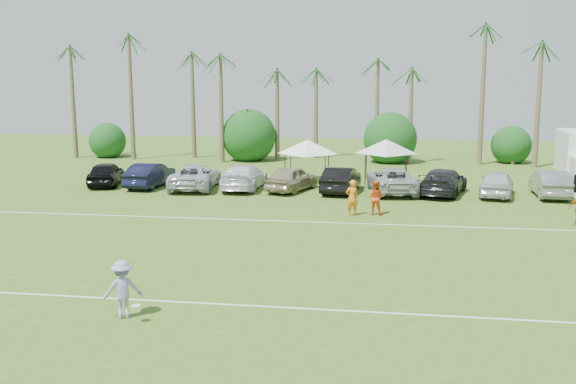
# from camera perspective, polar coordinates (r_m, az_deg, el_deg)

# --- Properties ---
(ground) EXTENTS (120.00, 120.00, 0.00)m
(ground) POSITION_cam_1_polar(r_m,az_deg,el_deg) (18.66, -9.53, -11.79)
(ground) COLOR #3F5F1C
(ground) RESTS_ON ground
(field_lines) EXTENTS (80.00, 12.10, 0.01)m
(field_lines) POSITION_cam_1_polar(r_m,az_deg,el_deg) (25.98, -4.05, -5.39)
(field_lines) COLOR white
(field_lines) RESTS_ON ground
(palm_tree_0) EXTENTS (2.40, 2.40, 8.90)m
(palm_tree_0) POSITION_cam_1_polar(r_m,az_deg,el_deg) (61.01, -18.54, 10.02)
(palm_tree_0) COLOR brown
(palm_tree_0) RESTS_ON ground
(palm_tree_1) EXTENTS (2.40, 2.40, 9.90)m
(palm_tree_1) POSITION_cam_1_polar(r_m,az_deg,el_deg) (58.94, -14.17, 11.10)
(palm_tree_1) COLOR brown
(palm_tree_1) RESTS_ON ground
(palm_tree_2) EXTENTS (2.40, 2.40, 10.90)m
(palm_tree_2) POSITION_cam_1_polar(r_m,az_deg,el_deg) (57.25, -9.48, 12.16)
(palm_tree_2) COLOR brown
(palm_tree_2) RESTS_ON ground
(palm_tree_3) EXTENTS (2.40, 2.40, 11.90)m
(palm_tree_3) POSITION_cam_1_polar(r_m,az_deg,el_deg) (56.19, -5.52, 13.16)
(palm_tree_3) COLOR brown
(palm_tree_3) RESTS_ON ground
(palm_tree_4) EXTENTS (2.40, 2.40, 8.90)m
(palm_tree_4) POSITION_cam_1_polar(r_m,az_deg,el_deg) (55.27, -1.38, 10.58)
(palm_tree_4) COLOR brown
(palm_tree_4) RESTS_ON ground
(palm_tree_5) EXTENTS (2.40, 2.40, 9.90)m
(palm_tree_5) POSITION_cam_1_polar(r_m,az_deg,el_deg) (54.74, 2.83, 11.49)
(palm_tree_5) COLOR brown
(palm_tree_5) RESTS_ON ground
(palm_tree_6) EXTENTS (2.40, 2.40, 10.90)m
(palm_tree_6) POSITION_cam_1_polar(r_m,az_deg,el_deg) (54.51, 7.13, 12.34)
(palm_tree_6) COLOR brown
(palm_tree_6) RESTS_ON ground
(palm_tree_7) EXTENTS (2.40, 2.40, 11.90)m
(palm_tree_7) POSITION_cam_1_polar(r_m,az_deg,el_deg) (54.59, 11.46, 13.11)
(palm_tree_7) COLOR brown
(palm_tree_7) RESTS_ON ground
(palm_tree_8) EXTENTS (2.40, 2.40, 8.90)m
(palm_tree_8) POSITION_cam_1_polar(r_m,az_deg,el_deg) (54.95, 16.66, 10.18)
(palm_tree_8) COLOR brown
(palm_tree_8) RESTS_ON ground
(palm_tree_9) EXTENTS (2.40, 2.40, 9.90)m
(palm_tree_9) POSITION_cam_1_polar(r_m,az_deg,el_deg) (55.87, 21.88, 10.77)
(palm_tree_9) COLOR brown
(palm_tree_9) RESTS_ON ground
(bush_tree_0) EXTENTS (4.00, 4.00, 4.00)m
(bush_tree_0) POSITION_cam_1_polar(r_m,az_deg,el_deg) (60.84, -15.29, 4.82)
(bush_tree_0) COLOR brown
(bush_tree_0) RESTS_ON ground
(bush_tree_1) EXTENTS (4.00, 4.00, 4.00)m
(bush_tree_1) POSITION_cam_1_polar(r_m,az_deg,el_deg) (56.86, -3.17, 4.82)
(bush_tree_1) COLOR brown
(bush_tree_1) RESTS_ON ground
(bush_tree_2) EXTENTS (4.00, 4.00, 4.00)m
(bush_tree_2) POSITION_cam_1_polar(r_m,az_deg,el_deg) (55.67, 9.05, 4.60)
(bush_tree_2) COLOR brown
(bush_tree_2) RESTS_ON ground
(bush_tree_3) EXTENTS (4.00, 4.00, 4.00)m
(bush_tree_3) POSITION_cam_1_polar(r_m,az_deg,el_deg) (56.65, 19.25, 4.26)
(bush_tree_3) COLOR brown
(bush_tree_3) RESTS_ON ground
(sideline_player_a) EXTENTS (0.80, 0.68, 1.85)m
(sideline_player_a) POSITION_cam_1_polar(r_m,az_deg,el_deg) (32.89, 5.72, -0.51)
(sideline_player_a) COLOR orange
(sideline_player_a) RESTS_ON ground
(sideline_player_b) EXTENTS (0.98, 0.84, 1.78)m
(sideline_player_b) POSITION_cam_1_polar(r_m,az_deg,el_deg) (33.27, 7.77, -0.49)
(sideline_player_b) COLOR #D64D17
(sideline_player_b) RESTS_ON ground
(canopy_tent_left) EXTENTS (4.13, 4.13, 3.35)m
(canopy_tent_left) POSITION_cam_1_polar(r_m,az_deg,el_deg) (43.44, 1.74, 4.66)
(canopy_tent_left) COLOR black
(canopy_tent_left) RESTS_ON ground
(canopy_tent_right) EXTENTS (4.18, 4.18, 3.39)m
(canopy_tent_right) POSITION_cam_1_polar(r_m,az_deg,el_deg) (43.92, 8.74, 4.65)
(canopy_tent_right) COLOR black
(canopy_tent_right) RESTS_ON ground
(frisbee_player) EXTENTS (1.32, 1.05, 1.73)m
(frisbee_player) POSITION_cam_1_polar(r_m,az_deg,el_deg) (19.44, -14.49, -8.35)
(frisbee_player) COLOR #8F8FCB
(frisbee_player) RESTS_ON ground
(parked_car_0) EXTENTS (2.82, 4.92, 1.58)m
(parked_car_0) POSITION_cam_1_polar(r_m,az_deg,el_deg) (43.82, -15.86, 1.59)
(parked_car_0) COLOR black
(parked_car_0) RESTS_ON ground
(parked_car_1) EXTENTS (1.99, 4.89, 1.58)m
(parked_car_1) POSITION_cam_1_polar(r_m,az_deg,el_deg) (42.47, -12.15, 1.50)
(parked_car_1) COLOR black
(parked_car_1) RESTS_ON ground
(parked_car_2) EXTENTS (3.10, 5.88, 1.58)m
(parked_car_2) POSITION_cam_1_polar(r_m,az_deg,el_deg) (41.27, -8.24, 1.37)
(parked_car_2) COLOR #B9BBC7
(parked_car_2) RESTS_ON ground
(parked_car_3) EXTENTS (2.31, 5.47, 1.58)m
(parked_car_3) POSITION_cam_1_polar(r_m,az_deg,el_deg) (40.83, -3.93, 1.36)
(parked_car_3) COLOR white
(parked_car_3) RESTS_ON ground
(parked_car_4) EXTENTS (3.20, 4.97, 1.58)m
(parked_car_4) POSITION_cam_1_polar(r_m,az_deg,el_deg) (40.05, 0.32, 1.22)
(parked_car_4) COLOR tan
(parked_car_4) RESTS_ON ground
(parked_car_5) EXTENTS (2.32, 4.97, 1.58)m
(parked_car_5) POSITION_cam_1_polar(r_m,az_deg,el_deg) (39.69, 4.73, 1.10)
(parked_car_5) COLOR black
(parked_car_5) RESTS_ON ground
(parked_car_6) EXTENTS (3.37, 5.98, 1.58)m
(parked_car_6) POSITION_cam_1_polar(r_m,az_deg,el_deg) (39.83, 9.20, 1.04)
(parked_car_6) COLOR #ABADB2
(parked_car_6) RESTS_ON ground
(parked_car_7) EXTENTS (3.57, 5.82, 1.58)m
(parked_car_7) POSITION_cam_1_polar(r_m,az_deg,el_deg) (39.92, 13.64, 0.91)
(parked_car_7) COLOR black
(parked_car_7) RESTS_ON ground
(parked_car_8) EXTENTS (2.77, 4.91, 1.58)m
(parked_car_8) POSITION_cam_1_polar(r_m,az_deg,el_deg) (40.15, 18.06, 0.75)
(parked_car_8) COLOR silver
(parked_car_8) RESTS_ON ground
(parked_car_9) EXTENTS (1.84, 4.84, 1.58)m
(parked_car_9) POSITION_cam_1_polar(r_m,az_deg,el_deg) (41.08, 22.24, 0.69)
(parked_car_9) COLOR slate
(parked_car_9) RESTS_ON ground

